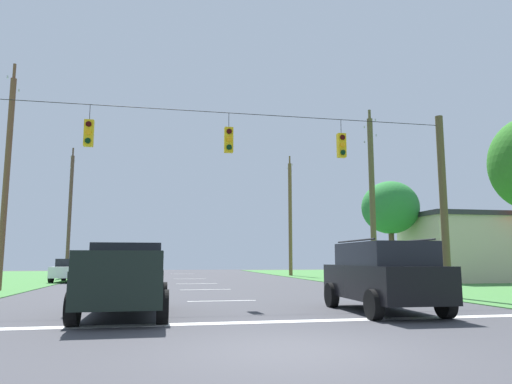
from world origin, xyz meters
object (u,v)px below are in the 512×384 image
at_px(suv_black, 382,275).
at_px(utility_pole_far_right, 290,217).
at_px(utility_pole_mid_right, 372,197).
at_px(utility_pole_mid_left, 6,178).
at_px(distant_car_crossing_white, 72,270).
at_px(roadside_store, 493,247).
at_px(pickup_truck, 126,279).
at_px(overhead_signal_span, 221,190).
at_px(utility_pole_far_left, 70,212).
at_px(tree_roadside_right, 390,208).

relative_size(suv_black, utility_pole_far_right, 0.44).
xyz_separation_m(utility_pole_mid_right, utility_pole_mid_left, (-19.16, 0.08, 0.47)).
bearing_deg(suv_black, utility_pole_far_right, 79.66).
height_order(distant_car_crossing_white, roadside_store, roadside_store).
bearing_deg(roadside_store, utility_pole_mid_left, -172.66).
xyz_separation_m(pickup_truck, suv_black, (7.20, -0.65, 0.09)).
relative_size(overhead_signal_span, roadside_store, 1.58).
distance_m(distant_car_crossing_white, utility_pole_far_left, 10.31).
xyz_separation_m(distant_car_crossing_white, tree_roadside_right, (20.72, -4.41, 4.11)).
height_order(overhead_signal_span, distant_car_crossing_white, overhead_signal_span).
distance_m(suv_black, utility_pole_far_right, 29.91).
bearing_deg(utility_pole_mid_left, suv_black, -40.91).
relative_size(distant_car_crossing_white, utility_pole_far_right, 0.40).
distance_m(utility_pole_mid_left, tree_roadside_right, 22.94).
relative_size(suv_black, utility_pole_mid_right, 0.48).
bearing_deg(overhead_signal_span, roadside_store, 29.89).
height_order(overhead_signal_span, utility_pole_mid_left, utility_pole_mid_left).
height_order(pickup_truck, utility_pole_far_left, utility_pole_far_left).
relative_size(overhead_signal_span, suv_black, 3.79).
bearing_deg(pickup_truck, utility_pole_mid_left, 120.25).
distance_m(pickup_truck, suv_black, 7.23).
bearing_deg(pickup_truck, tree_roadside_right, 44.55).
relative_size(overhead_signal_span, tree_roadside_right, 2.75).
bearing_deg(tree_roadside_right, utility_pole_mid_right, -127.08).
bearing_deg(roadside_store, utility_pole_far_right, 128.48).
xyz_separation_m(pickup_truck, distant_car_crossing_white, (-4.80, 20.07, -0.18)).
xyz_separation_m(utility_pole_far_right, utility_pole_mid_left, (-19.11, -17.17, 0.16)).
relative_size(utility_pole_far_left, roadside_store, 0.95).
bearing_deg(distant_car_crossing_white, overhead_signal_span, -64.63).
bearing_deg(tree_roadside_right, suv_black, -118.11).
xyz_separation_m(distant_car_crossing_white, utility_pole_far_left, (-1.97, 8.97, 4.68)).
height_order(distant_car_crossing_white, utility_pole_mid_right, utility_pole_mid_right).
bearing_deg(overhead_signal_span, utility_pole_mid_left, 141.22).
relative_size(suv_black, tree_roadside_right, 0.73).
distance_m(pickup_truck, tree_roadside_right, 22.68).
height_order(overhead_signal_span, roadside_store, overhead_signal_span).
bearing_deg(pickup_truck, overhead_signal_span, 49.95).
bearing_deg(utility_pole_far_left, utility_pole_mid_left, -89.42).
height_order(overhead_signal_span, utility_pole_far_right, utility_pole_far_right).
relative_size(overhead_signal_span, utility_pole_mid_right, 1.83).
xyz_separation_m(suv_black, distant_car_crossing_white, (-12.01, 20.72, -0.27)).
distance_m(overhead_signal_span, pickup_truck, 5.60).
bearing_deg(utility_pole_mid_left, distant_car_crossing_white, 78.44).
relative_size(overhead_signal_span, distant_car_crossing_white, 4.15).
height_order(suv_black, utility_pole_mid_right, utility_pole_mid_right).
distance_m(utility_pole_mid_left, roadside_store, 30.12).
xyz_separation_m(utility_pole_far_right, tree_roadside_right, (3.40, -12.81, -0.41)).
xyz_separation_m(utility_pole_mid_right, roadside_store, (10.55, 3.91, -2.71)).
height_order(pickup_truck, roadside_store, roadside_store).
bearing_deg(utility_pole_far_right, suv_black, -100.34).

